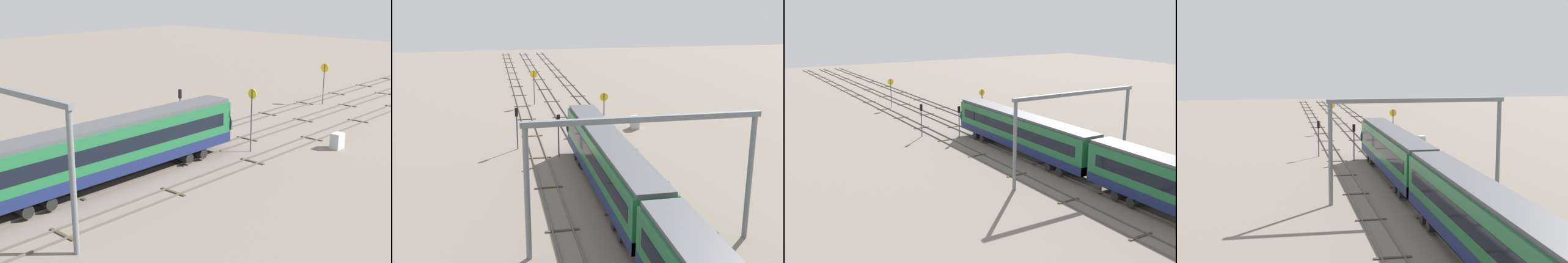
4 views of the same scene
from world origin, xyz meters
The scene contains 10 objects.
ground_plane centered at (0.00, 0.00, 0.00)m, with size 210.53×210.53×0.00m, color slate.
track_near_foreground centered at (0.00, -4.67, 0.07)m, with size 194.53×2.40×0.16m.
track_with_train centered at (0.00, 0.00, 0.07)m, with size 194.53×2.40×0.16m.
track_middle centered at (0.00, 4.67, 0.07)m, with size 194.53×2.40×0.16m.
overhead_gantry centered at (-15.42, -0.06, 6.43)m, with size 0.40×15.23×8.85m.
speed_sign_near_foreground centered at (29.50, 2.81, 3.46)m, with size 0.14×1.08×5.12m.
speed_sign_mid_trackside centered at (7.17, -2.74, 3.72)m, with size 0.14×0.90×5.83m.
signal_light_trackside_approach centered at (7.59, 6.61, 2.95)m, with size 0.31×0.32×4.50m.
signal_light_trackside_departure centered at (4.17, 2.65, 2.89)m, with size 0.31×0.32×4.40m.
relay_cabinet centered at (13.33, -8.09, 0.74)m, with size 1.28×0.90×1.49m.
Camera 2 is at (-43.24, 9.03, 16.00)m, focal length 45.24 mm.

